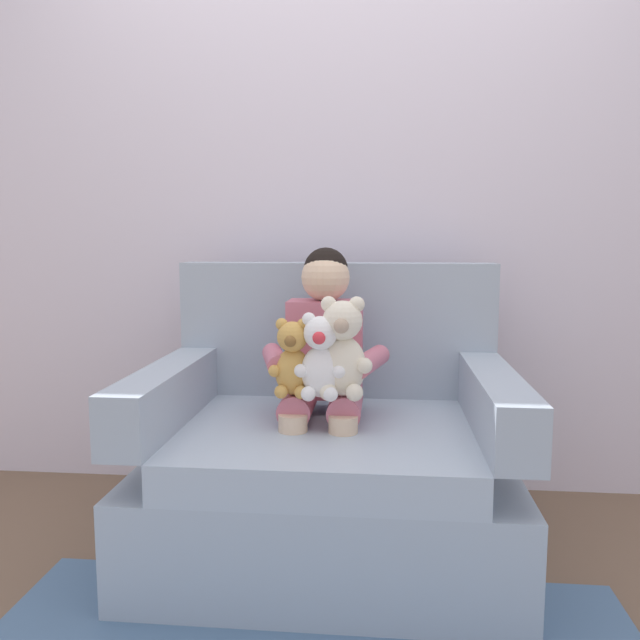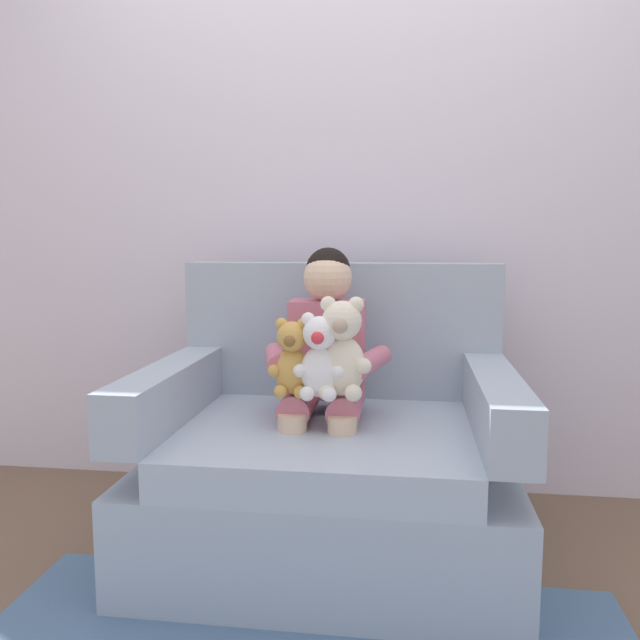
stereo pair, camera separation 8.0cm
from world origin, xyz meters
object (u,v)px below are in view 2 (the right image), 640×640
object	(u,v)px
armchair	(330,462)
seated_child	(325,355)
plush_honey	(292,360)
plush_white	(320,359)
plush_cream	(342,351)

from	to	relation	value
armchair	seated_child	size ratio (longest dim) A/B	1.47
armchair	plush_honey	bearing A→B (deg)	-129.16
plush_honey	plush_white	world-z (taller)	plush_white
seated_child	plush_honey	xyz separation A→B (m)	(-0.08, -0.17, 0.01)
plush_cream	plush_white	bearing A→B (deg)	-149.01
armchair	seated_child	world-z (taller)	seated_child
plush_white	plush_cream	size ratio (longest dim) A/B	0.85
armchair	plush_cream	xyz separation A→B (m)	(0.05, -0.13, 0.41)
plush_honey	plush_cream	distance (m)	0.16
plush_honey	plush_white	size ratio (longest dim) A/B	0.92
seated_child	plush_honey	bearing A→B (deg)	-115.76
plush_white	plush_cream	bearing A→B (deg)	9.35
seated_child	plush_white	world-z (taller)	seated_child
seated_child	plush_cream	size ratio (longest dim) A/B	2.55
plush_honey	plush_cream	bearing A→B (deg)	-2.20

